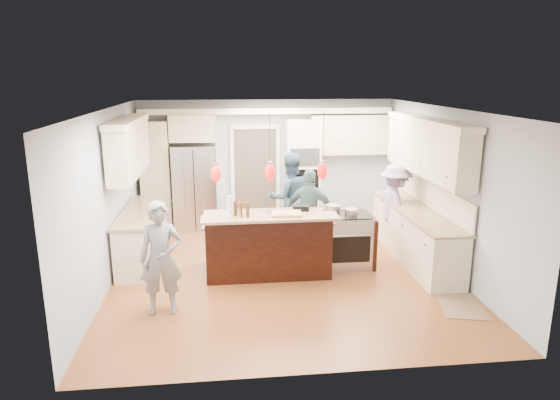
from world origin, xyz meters
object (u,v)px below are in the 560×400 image
Objects in this scene: person_far_left at (290,198)px; kitchen_island at (267,243)px; refrigerator at (195,187)px; person_bar_end at (161,258)px; island_range at (348,240)px.

kitchen_island is at bearing 61.27° from person_far_left.
person_bar_end is (-0.27, -3.92, -0.11)m from refrigerator.
person_far_left is at bearing 120.43° from island_range.
person_far_left reaches higher than island_range.
kitchen_island reaches higher than island_range.
person_far_left is (1.88, -1.08, -0.02)m from refrigerator.
person_far_left is at bearing 51.48° from person_bar_end.
person_bar_end reaches higher than island_range.
kitchen_island is at bearing -176.90° from island_range.
refrigerator is 2.17m from person_far_left.
refrigerator reaches higher than person_bar_end.
island_range is 3.32m from person_bar_end.
person_far_left is at bearing 68.70° from kitchen_island.
refrigerator is 1.14× the size of person_bar_end.
refrigerator reaches higher than island_range.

